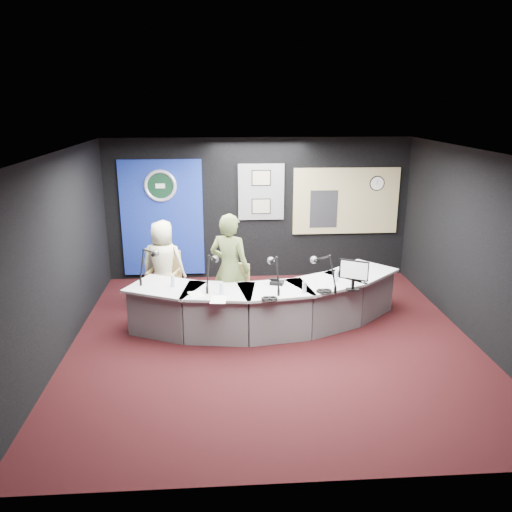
{
  "coord_description": "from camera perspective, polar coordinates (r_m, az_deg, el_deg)",
  "views": [
    {
      "loc": [
        -0.74,
        -6.99,
        3.47
      ],
      "look_at": [
        -0.2,
        0.8,
        1.1
      ],
      "focal_mm": 36.0,
      "sensor_mm": 36.0,
      "label": 1
    }
  ],
  "objects": [
    {
      "name": "ceiling",
      "position": [
        7.06,
        2.11,
        11.42
      ],
      "size": [
        6.0,
        6.0,
        0.02
      ],
      "primitive_type": "cube",
      "color": "silver",
      "rests_on": "ground"
    },
    {
      "name": "framed_photo_upper",
      "position": [
        10.06,
        0.59,
        8.66
      ],
      "size": [
        0.34,
        0.02,
        0.27
      ],
      "primitive_type": "cube",
      "color": "gray",
      "rests_on": "pinboard"
    },
    {
      "name": "boom_mic_b",
      "position": [
        7.79,
        -5.0,
        -1.29
      ],
      "size": [
        0.24,
        0.73,
        0.6
      ],
      "primitive_type": null,
      "color": "black",
      "rests_on": "broadcast_desk"
    },
    {
      "name": "wall_front",
      "position": [
        4.56,
        5.89,
        -10.26
      ],
      "size": [
        6.0,
        0.02,
        2.8
      ],
      "primitive_type": "cube",
      "color": "black",
      "rests_on": "ground"
    },
    {
      "name": "broadcast_desk",
      "position": [
        8.18,
        1.17,
        -5.35
      ],
      "size": [
        4.5,
        1.9,
        0.75
      ],
      "primitive_type": null,
      "color": "#B3B5B7",
      "rests_on": "ground"
    },
    {
      "name": "notepad",
      "position": [
        7.36,
        -4.2,
        -4.85
      ],
      "size": [
        0.25,
        0.33,
        0.0
      ],
      "primitive_type": "cube",
      "rotation": [
        0.0,
        0.0,
        -0.09
      ],
      "color": "white",
      "rests_on": "broadcast_desk"
    },
    {
      "name": "headphones_near",
      "position": [
        7.69,
        7.56,
        -3.86
      ],
      "size": [
        0.24,
        0.24,
        0.04
      ],
      "primitive_type": "torus",
      "color": "black",
      "rests_on": "broadcast_desk"
    },
    {
      "name": "person_woman",
      "position": [
        8.14,
        -2.93,
        -1.5
      ],
      "size": [
        0.78,
        0.67,
        1.81
      ],
      "primitive_type": "imported",
      "rotation": [
        0.0,
        0.0,
        2.71
      ],
      "color": "#526132",
      "rests_on": "ground"
    },
    {
      "name": "water_bottles",
      "position": [
        7.76,
        1.61,
        -2.94
      ],
      "size": [
        3.02,
        0.52,
        0.18
      ],
      "primitive_type": null,
      "color": "silver",
      "rests_on": "broadcast_desk"
    },
    {
      "name": "boom_mic_d",
      "position": [
        7.81,
        7.62,
        -1.32
      ],
      "size": [
        0.35,
        0.7,
        0.6
      ],
      "primitive_type": null,
      "color": "black",
      "rests_on": "broadcast_desk"
    },
    {
      "name": "wall_back",
      "position": [
        10.23,
        0.27,
        5.21
      ],
      "size": [
        6.0,
        0.02,
        2.8
      ],
      "primitive_type": "cube",
      "color": "black",
      "rests_on": "ground"
    },
    {
      "name": "wall_left",
      "position": [
        7.63,
        -21.02,
        -0.01
      ],
      "size": [
        0.02,
        6.0,
        2.8
      ],
      "primitive_type": "cube",
      "color": "black",
      "rests_on": "ground"
    },
    {
      "name": "computer_monitor",
      "position": [
        7.73,
        10.79,
        -1.51
      ],
      "size": [
        0.36,
        0.21,
        0.27
      ],
      "primitive_type": "cube",
      "rotation": [
        0.0,
        0.0,
        -0.49
      ],
      "color": "black",
      "rests_on": "broadcast_desk"
    },
    {
      "name": "boom_mic_c",
      "position": [
        7.68,
        2.09,
        -1.49
      ],
      "size": [
        0.18,
        0.74,
        0.6
      ],
      "primitive_type": null,
      "color": "black",
      "rests_on": "broadcast_desk"
    },
    {
      "name": "framed_photo_lower",
      "position": [
        10.16,
        0.58,
        5.53
      ],
      "size": [
        0.34,
        0.02,
        0.27
      ],
      "primitive_type": "cube",
      "color": "gray",
      "rests_on": "pinboard"
    },
    {
      "name": "person_man",
      "position": [
        8.99,
        -10.28,
        -0.88
      ],
      "size": [
        0.82,
        0.6,
        1.54
      ],
      "primitive_type": "imported",
      "rotation": [
        0.0,
        0.0,
        2.98
      ],
      "color": "beige",
      "rests_on": "ground"
    },
    {
      "name": "seal_center",
      "position": [
        10.12,
        -10.59,
        7.67
      ],
      "size": [
        0.48,
        0.01,
        0.48
      ],
      "primitive_type": "cylinder",
      "rotation": [
        1.57,
        0.0,
        0.0
      ],
      "color": "black",
      "rests_on": "backdrop_panel"
    },
    {
      "name": "booth_window_frame",
      "position": [
        10.44,
        9.96,
        6.04
      ],
      "size": [
        2.12,
        0.06,
        1.32
      ],
      "primitive_type": "cube",
      "color": "tan",
      "rests_on": "wall_back"
    },
    {
      "name": "boom_mic_a",
      "position": [
        8.26,
        -11.91,
        -0.54
      ],
      "size": [
        0.29,
        0.72,
        0.6
      ],
      "primitive_type": null,
      "color": "black",
      "rests_on": "broadcast_desk"
    },
    {
      "name": "equipment_rack",
      "position": [
        10.35,
        7.53,
        5.2
      ],
      "size": [
        0.55,
        0.02,
        0.75
      ],
      "primitive_type": "cube",
      "color": "black",
      "rests_on": "booth_window_frame"
    },
    {
      "name": "wall_clock",
      "position": [
        10.52,
        13.3,
        7.85
      ],
      "size": [
        0.28,
        0.01,
        0.28
      ],
      "primitive_type": "cylinder",
      "rotation": [
        1.57,
        0.0,
        0.0
      ],
      "color": "white",
      "rests_on": "booth_window_frame"
    },
    {
      "name": "wall_right",
      "position": [
        8.19,
        23.36,
        0.83
      ],
      "size": [
        0.02,
        6.0,
        2.8
      ],
      "primitive_type": "cube",
      "color": "black",
      "rests_on": "ground"
    },
    {
      "name": "armchair_right",
      "position": [
        8.29,
        -2.89,
        -4.39
      ],
      "size": [
        0.71,
        0.71,
        0.93
      ],
      "primitive_type": null,
      "rotation": [
        0.0,
        0.0,
        -0.48
      ],
      "color": "#A8894C",
      "rests_on": "ground"
    },
    {
      "name": "headphones_far",
      "position": [
        7.34,
        1.49,
        -4.73
      ],
      "size": [
        0.23,
        0.23,
        0.04
      ],
      "primitive_type": "torus",
      "color": "black",
      "rests_on": "broadcast_desk"
    },
    {
      "name": "desk_phone",
      "position": [
        7.94,
        2.34,
        -2.96
      ],
      "size": [
        0.24,
        0.22,
        0.05
      ],
      "primitive_type": "cube",
      "rotation": [
        0.0,
        0.0,
        -0.31
      ],
      "color": "black",
      "rests_on": "broadcast_desk"
    },
    {
      "name": "armchair_left",
      "position": [
        9.09,
        -10.17,
        -2.74
      ],
      "size": [
        0.63,
        0.63,
        0.92
      ],
      "primitive_type": null,
      "rotation": [
        0.0,
        0.0,
        -0.26
      ],
      "color": "#A8894C",
      "rests_on": "ground"
    },
    {
      "name": "ground",
      "position": [
        7.84,
        1.88,
        -9.4
      ],
      "size": [
        6.0,
        6.0,
        0.0
      ],
      "primitive_type": "plane",
      "color": "black",
      "rests_on": "ground"
    },
    {
      "name": "booth_glow",
      "position": [
        10.43,
        9.97,
        6.03
      ],
      "size": [
        2.0,
        0.02,
        1.2
      ],
      "primitive_type": "cube",
      "color": "#E1B08E",
      "rests_on": "booth_window_frame"
    },
    {
      "name": "agency_seal",
      "position": [
        10.11,
        -10.59,
        7.67
      ],
      "size": [
        0.63,
        0.07,
        0.63
      ],
      "primitive_type": "torus",
      "rotation": [
        1.57,
        0.0,
        0.0
      ],
      "color": "silver",
      "rests_on": "backdrop_panel"
    },
    {
      "name": "pinboard",
      "position": [
        10.14,
        0.57,
        7.12
      ],
      "size": [
        0.9,
        0.04,
        1.1
      ],
      "primitive_type": "cube",
      "color": "slate",
      "rests_on": "wall_back"
    },
    {
      "name": "backdrop_panel",
      "position": [
        10.27,
        -10.37,
        4.13
      ],
      "size": [
        1.6,
        0.05,
        2.3
      ],
      "primitive_type": "cube",
      "color": "navy",
      "rests_on": "wall_back"
    },
    {
      "name": "paper_stack",
      "position": [
        7.58,
        -6.63,
        -4.26
      ],
      "size": [
        0.28,
        0.33,
        0.0
      ],
      "primitive_type": "cube",
      "rotation": [
        0.0,
        0.0,
        0.32
      ],
      "color": "white",
      "rests_on": "broadcast_desk"
    },
    {
      "name": "draped_jacket",
      "position": [
        9.28,
        -10.6,
        -1.3
      ],
      "size": [
        0.51,
        0.23,
        0.7
      ],
      "primitive_type": "cube",
      "rotation": [
        0.0,
        0.0,
        -0.26
      ],
      "color": "#6C685B",
      "rests_on": "armchair_left"
    }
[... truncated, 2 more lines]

